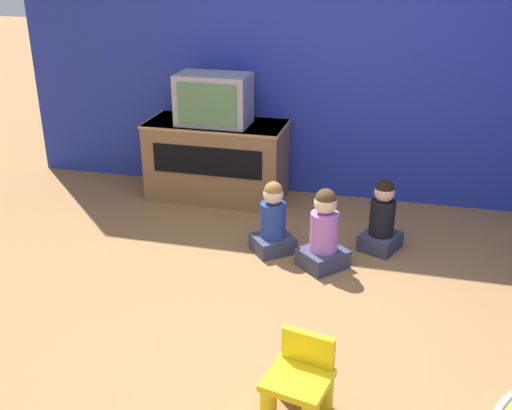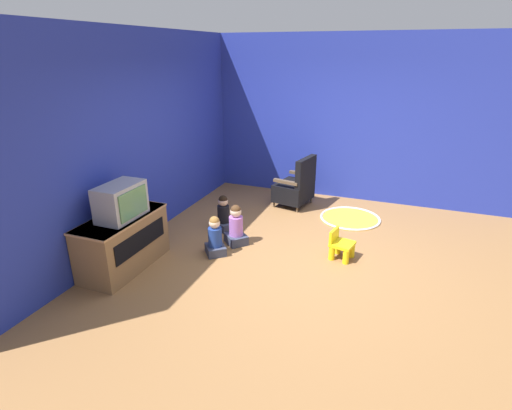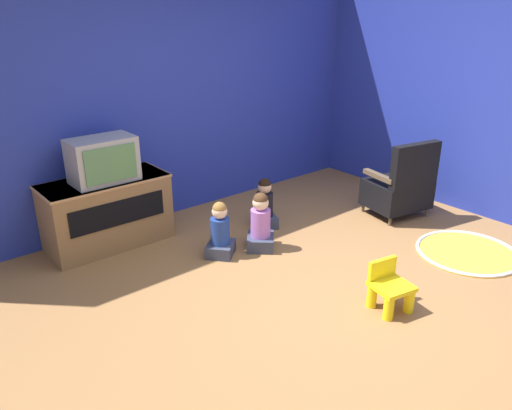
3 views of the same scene
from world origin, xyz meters
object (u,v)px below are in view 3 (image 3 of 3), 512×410
yellow_kid_chair (390,290)px  child_watching_left (220,232)px  black_armchair (400,187)px  child_watching_center (264,206)px  child_watching_right (260,225)px  television (103,160)px  tv_cabinet (107,211)px

yellow_kid_chair → child_watching_left: (-0.50, 1.60, 0.07)m
black_armchair → yellow_kid_chair: black_armchair is taller
black_armchair → child_watching_left: black_armchair is taller
yellow_kid_chair → child_watching_center: (0.27, 1.84, 0.07)m
child_watching_center → child_watching_right: bearing=158.1°
television → child_watching_center: size_ratio=1.10×
tv_cabinet → child_watching_center: bearing=-24.5°
television → black_armchair: 3.24m
black_armchair → tv_cabinet: bearing=-15.0°
tv_cabinet → yellow_kid_chair: (1.22, -2.52, -0.19)m
tv_cabinet → child_watching_left: (0.72, -0.92, -0.12)m
child_watching_left → tv_cabinet: bearing=88.6°
yellow_kid_chair → child_watching_left: 1.68m
yellow_kid_chair → child_watching_right: (-0.11, 1.47, 0.09)m
tv_cabinet → child_watching_left: tv_cabinet is taller
television → child_watching_right: bearing=-41.9°
television → child_watching_left: bearing=-50.2°
child_watching_left → child_watching_right: size_ratio=0.94×
child_watching_center → child_watching_right: (-0.37, -0.37, 0.02)m
yellow_kid_chair → child_watching_center: size_ratio=0.71×
yellow_kid_chair → child_watching_right: child_watching_right is taller
television → yellow_kid_chair: bearing=-63.7°
yellow_kid_chair → child_watching_right: 1.47m
tv_cabinet → television: television is taller
black_armchair → child_watching_left: bearing=-2.0°
child_watching_right → television: bearing=90.1°
tv_cabinet → black_armchair: black_armchair is taller
tv_cabinet → child_watching_center: size_ratio=2.20×
tv_cabinet → child_watching_left: 1.17m
yellow_kid_chair → television: bearing=127.8°
black_armchair → child_watching_left: (-2.15, 0.52, -0.11)m
black_armchair → child_watching_right: 1.80m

